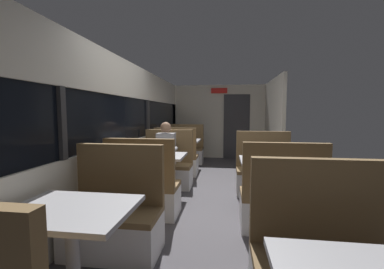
{
  "coord_description": "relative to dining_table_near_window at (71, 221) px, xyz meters",
  "views": [
    {
      "loc": [
        0.23,
        -3.72,
        1.43
      ],
      "look_at": [
        -0.53,
        1.77,
        0.95
      ],
      "focal_mm": 23.23,
      "sensor_mm": 36.0,
      "label": 1
    }
  ],
  "objects": [
    {
      "name": "bench_far_window_facing_end",
      "position": [
        0.0,
        3.93,
        -0.31
      ],
      "size": [
        0.95,
        0.5,
        1.1
      ],
      "color": "silver",
      "rests_on": "ground_plane"
    },
    {
      "name": "coffee_cup_primary",
      "position": [
        0.14,
        4.66,
        0.15
      ],
      "size": [
        0.07,
        0.07,
        0.09
      ],
      "color": "#26598C",
      "rests_on": "dining_table_far_window"
    },
    {
      "name": "bench_rear_aisle_facing_entry",
      "position": [
        1.79,
        2.82,
        -0.31
      ],
      "size": [
        0.95,
        0.5,
        1.1
      ],
      "color": "silver",
      "rests_on": "ground_plane"
    },
    {
      "name": "ground_plane",
      "position": [
        0.89,
        2.09,
        -0.65
      ],
      "size": [
        3.3,
        9.2,
        0.02
      ],
      "primitive_type": "cube",
      "color": "#423F44"
    },
    {
      "name": "dining_table_rear_aisle",
      "position": [
        1.79,
        2.12,
        0.0
      ],
      "size": [
        0.9,
        0.7,
        0.74
      ],
      "color": "#9E9EA3",
      "rests_on": "ground_plane"
    },
    {
      "name": "carriage_aisle_panel_right",
      "position": [
        2.34,
        5.09,
        0.51
      ],
      "size": [
        0.08,
        2.4,
        2.3
      ],
      "primitive_type": "cube",
      "color": "beige",
      "rests_on": "ground_plane"
    },
    {
      "name": "carriage_window_panel_left",
      "position": [
        -0.56,
        2.09,
        0.47
      ],
      "size": [
        0.09,
        8.48,
        2.3
      ],
      "color": "beige",
      "rests_on": "ground_plane"
    },
    {
      "name": "bench_mid_window_facing_entry",
      "position": [
        0.0,
        3.02,
        -0.31
      ],
      "size": [
        0.95,
        0.5,
        1.1
      ],
      "color": "silver",
      "rests_on": "ground_plane"
    },
    {
      "name": "bench_rear_aisle_facing_end",
      "position": [
        1.79,
        1.42,
        -0.31
      ],
      "size": [
        0.95,
        0.5,
        1.1
      ],
      "color": "silver",
      "rests_on": "ground_plane"
    },
    {
      "name": "carriage_end_bulkhead",
      "position": [
        0.95,
        6.28,
        0.5
      ],
      "size": [
        2.9,
        0.11,
        2.3
      ],
      "color": "beige",
      "rests_on": "ground_plane"
    },
    {
      "name": "bench_near_window_facing_entry",
      "position": [
        0.0,
        0.7,
        -0.31
      ],
      "size": [
        0.95,
        0.5,
        1.1
      ],
      "color": "silver",
      "rests_on": "ground_plane"
    },
    {
      "name": "bench_far_window_facing_entry",
      "position": [
        0.0,
        5.33,
        -0.31
      ],
      "size": [
        0.95,
        0.5,
        1.1
      ],
      "color": "silver",
      "rests_on": "ground_plane"
    },
    {
      "name": "bench_mid_window_facing_end",
      "position": [
        0.0,
        1.62,
        -0.31
      ],
      "size": [
        0.95,
        0.5,
        1.1
      ],
      "color": "silver",
      "rests_on": "ground_plane"
    },
    {
      "name": "dining_table_far_window",
      "position": [
        0.0,
        4.63,
        0.0
      ],
      "size": [
        0.9,
        0.7,
        0.74
      ],
      "color": "#9E9EA3",
      "rests_on": "ground_plane"
    },
    {
      "name": "dining_table_mid_window",
      "position": [
        0.0,
        2.32,
        0.0
      ],
      "size": [
        0.9,
        0.7,
        0.74
      ],
      "color": "#9E9EA3",
      "rests_on": "ground_plane"
    },
    {
      "name": "dining_table_near_window",
      "position": [
        0.0,
        0.0,
        0.0
      ],
      "size": [
        0.9,
        0.7,
        0.74
      ],
      "color": "#9E9EA3",
      "rests_on": "ground_plane"
    },
    {
      "name": "seated_passenger",
      "position": [
        0.0,
        2.94,
        -0.1
      ],
      "size": [
        0.47,
        0.55,
        1.26
      ],
      "color": "#26262D",
      "rests_on": "ground_plane"
    }
  ]
}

